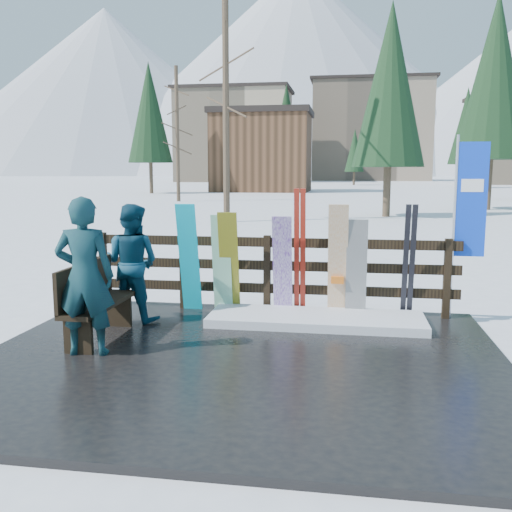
% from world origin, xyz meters
% --- Properties ---
extents(ground, '(700.00, 700.00, 0.00)m').
position_xyz_m(ground, '(0.00, 0.00, 0.00)').
color(ground, white).
rests_on(ground, ground).
extents(deck, '(6.00, 5.00, 0.08)m').
position_xyz_m(deck, '(0.00, 0.00, 0.04)').
color(deck, black).
rests_on(deck, ground).
extents(fence, '(5.60, 0.10, 1.15)m').
position_xyz_m(fence, '(0.00, 2.20, 0.74)').
color(fence, black).
rests_on(fence, deck).
extents(snow_patch, '(2.97, 1.00, 0.12)m').
position_xyz_m(snow_patch, '(0.77, 1.60, 0.14)').
color(snow_patch, white).
rests_on(snow_patch, deck).
extents(bench, '(0.40, 1.50, 0.97)m').
position_xyz_m(bench, '(-1.94, 0.43, 0.60)').
color(bench, black).
rests_on(bench, deck).
extents(snowboard_0, '(0.29, 0.39, 1.63)m').
position_xyz_m(snowboard_0, '(-1.14, 1.98, 0.90)').
color(snowboard_0, '#07BFDC').
rests_on(snowboard_0, deck).
extents(snowboard_1, '(0.28, 0.24, 1.48)m').
position_xyz_m(snowboard_1, '(-0.64, 1.98, 0.82)').
color(snowboard_1, white).
rests_on(snowboard_1, deck).
extents(snowboard_2, '(0.28, 0.30, 1.52)m').
position_xyz_m(snowboard_2, '(-0.54, 1.98, 0.84)').
color(snowboard_2, yellow).
rests_on(snowboard_2, deck).
extents(snowboard_3, '(0.28, 0.32, 1.47)m').
position_xyz_m(snowboard_3, '(0.26, 1.98, 0.81)').
color(snowboard_3, silver).
rests_on(snowboard_3, deck).
extents(snowboard_4, '(0.29, 0.21, 1.43)m').
position_xyz_m(snowboard_4, '(1.31, 1.98, 0.80)').
color(snowboard_4, black).
rests_on(snowboard_4, deck).
extents(snowboard_5, '(0.28, 0.34, 1.64)m').
position_xyz_m(snowboard_5, '(1.05, 1.98, 0.90)').
color(snowboard_5, silver).
rests_on(snowboard_5, deck).
extents(ski_pair_a, '(0.16, 0.24, 1.86)m').
position_xyz_m(ski_pair_a, '(0.50, 2.05, 1.01)').
color(ski_pair_a, maroon).
rests_on(ski_pair_a, deck).
extents(ski_pair_b, '(0.17, 0.31, 1.65)m').
position_xyz_m(ski_pair_b, '(2.04, 2.05, 0.90)').
color(ski_pair_b, black).
rests_on(ski_pair_b, deck).
extents(rental_flag, '(0.45, 0.04, 2.60)m').
position_xyz_m(rental_flag, '(2.83, 2.25, 1.69)').
color(rental_flag, silver).
rests_on(rental_flag, deck).
extents(person_front, '(0.73, 0.55, 1.82)m').
position_xyz_m(person_front, '(-1.77, -0.15, 0.99)').
color(person_front, '#175045').
rests_on(person_front, deck).
extents(person_back, '(0.89, 0.74, 1.65)m').
position_xyz_m(person_back, '(-1.79, 1.36, 0.91)').
color(person_back, navy).
rests_on(person_back, deck).
extents(resort_buildings, '(73.00, 87.60, 22.60)m').
position_xyz_m(resort_buildings, '(1.03, 115.41, 9.81)').
color(resort_buildings, tan).
rests_on(resort_buildings, ground).
extents(trees, '(42.30, 68.62, 12.55)m').
position_xyz_m(trees, '(3.42, 49.47, 5.75)').
color(trees, '#382B1E').
rests_on(trees, ground).
extents(mountains, '(520.00, 260.00, 120.00)m').
position_xyz_m(mountains, '(-10.50, 328.41, 50.20)').
color(mountains, white).
rests_on(mountains, ground).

